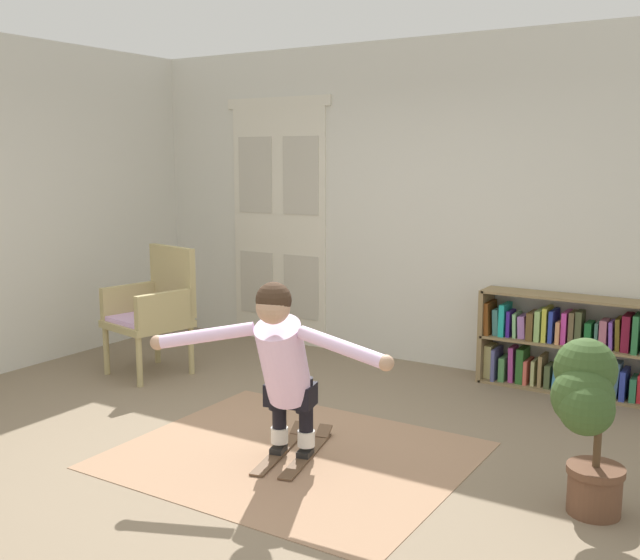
# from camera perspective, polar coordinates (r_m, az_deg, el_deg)

# --- Properties ---
(ground_plane) EXTENTS (7.20, 7.20, 0.00)m
(ground_plane) POSITION_cam_1_polar(r_m,az_deg,el_deg) (4.85, -5.20, -13.30)
(ground_plane) COLOR #7E6C55
(back_wall) EXTENTS (6.00, 0.10, 2.90)m
(back_wall) POSITION_cam_1_polar(r_m,az_deg,el_deg) (6.74, 8.10, 5.77)
(back_wall) COLOR beige
(back_wall) RESTS_ON ground
(double_door) EXTENTS (1.22, 0.05, 2.45)m
(double_door) POSITION_cam_1_polar(r_m,az_deg,el_deg) (7.47, -3.18, 4.51)
(double_door) COLOR beige
(double_door) RESTS_ON ground
(rug) EXTENTS (2.12, 1.78, 0.01)m
(rug) POSITION_cam_1_polar(r_m,az_deg,el_deg) (4.83, -2.10, -13.29)
(rug) COLOR #9E785B
(rug) RESTS_ON ground
(bookshelf) EXTENTS (1.47, 0.30, 0.78)m
(bookshelf) POSITION_cam_1_polar(r_m,az_deg,el_deg) (6.28, 18.72, -5.00)
(bookshelf) COLOR olive
(bookshelf) RESTS_ON ground
(wicker_chair) EXTENTS (0.71, 0.71, 1.10)m
(wicker_chair) POSITION_cam_1_polar(r_m,az_deg,el_deg) (6.59, -12.61, -2.06)
(wicker_chair) COLOR tan
(wicker_chair) RESTS_ON ground
(potted_plant) EXTENTS (0.41, 0.47, 0.93)m
(potted_plant) POSITION_cam_1_polar(r_m,az_deg,el_deg) (4.17, 19.83, -9.32)
(potted_plant) COLOR brown
(potted_plant) RESTS_ON ground
(skis_pair) EXTENTS (0.44, 0.83, 0.07)m
(skis_pair) POSITION_cam_1_polar(r_m,az_deg,el_deg) (4.85, -1.97, -12.95)
(skis_pair) COLOR brown
(skis_pair) RESTS_ON rug
(person_skier) EXTENTS (1.46, 0.75, 1.09)m
(person_skier) POSITION_cam_1_polar(r_m,az_deg,el_deg) (4.46, -2.90, -6.05)
(person_skier) COLOR white
(person_skier) RESTS_ON skis_pair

